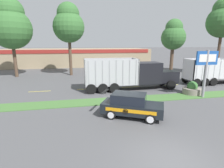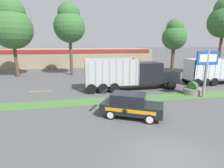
% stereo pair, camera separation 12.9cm
% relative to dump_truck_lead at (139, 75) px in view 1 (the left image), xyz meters
% --- Properties ---
extents(ground_plane, '(600.00, 600.00, 0.00)m').
position_rel_dump_truck_lead_xyz_m(ground_plane, '(-3.09, -12.98, -1.66)').
color(ground_plane, '#515154').
extents(grass_verge, '(120.00, 2.03, 0.06)m').
position_rel_dump_truck_lead_xyz_m(grass_verge, '(-3.09, -3.96, -1.63)').
color(grass_verge, '#477538').
rests_on(grass_verge, ground_plane).
extents(centre_line_3, '(2.40, 0.14, 0.01)m').
position_rel_dump_truck_lead_xyz_m(centre_line_3, '(-11.41, 1.06, -1.66)').
color(centre_line_3, yellow).
rests_on(centre_line_3, ground_plane).
extents(centre_line_4, '(2.40, 0.14, 0.01)m').
position_rel_dump_truck_lead_xyz_m(centre_line_4, '(-6.01, 1.06, -1.66)').
color(centre_line_4, yellow).
rests_on(centre_line_4, ground_plane).
extents(centre_line_5, '(2.40, 0.14, 0.01)m').
position_rel_dump_truck_lead_xyz_m(centre_line_5, '(-0.61, 1.06, -1.66)').
color(centre_line_5, yellow).
rests_on(centre_line_5, ground_plane).
extents(centre_line_6, '(2.40, 0.14, 0.01)m').
position_rel_dump_truck_lead_xyz_m(centre_line_6, '(4.79, 1.06, -1.66)').
color(centre_line_6, yellow).
rests_on(centre_line_6, ground_plane).
extents(centre_line_7, '(2.40, 0.14, 0.01)m').
position_rel_dump_truck_lead_xyz_m(centre_line_7, '(10.19, 1.06, -1.66)').
color(centre_line_7, yellow).
rests_on(centre_line_7, ground_plane).
extents(dump_truck_lead, '(11.21, 2.62, 3.66)m').
position_rel_dump_truck_lead_xyz_m(dump_truck_lead, '(0.00, 0.00, 0.00)').
color(dump_truck_lead, black).
rests_on(dump_truck_lead, ground_plane).
extents(rally_car, '(4.74, 3.63, 1.79)m').
position_rel_dump_truck_lead_xyz_m(rally_car, '(-3.35, -7.81, -0.76)').
color(rally_car, black).
rests_on(rally_car, ground_plane).
extents(store_sign_post, '(2.28, 0.28, 4.71)m').
position_rel_dump_truck_lead_xyz_m(store_sign_post, '(5.15, -4.68, 1.62)').
color(store_sign_post, gray).
rests_on(store_sign_post, ground_plane).
extents(stone_planter, '(1.94, 1.94, 1.41)m').
position_rel_dump_truck_lead_xyz_m(stone_planter, '(4.86, -3.37, -1.15)').
color(stone_planter, gray).
rests_on(stone_planter, ground_plane).
extents(store_building_backdrop, '(35.13, 12.10, 4.14)m').
position_rel_dump_truck_lead_xyz_m(store_building_backdrop, '(-6.83, 26.84, 0.41)').
color(store_building_backdrop, '#9E896B').
rests_on(store_building_backdrop, ground_plane).
extents(tree_behind_left, '(6.25, 6.25, 12.27)m').
position_rel_dump_truck_lead_xyz_m(tree_behind_left, '(-16.92, 11.58, 6.54)').
color(tree_behind_left, brown).
rests_on(tree_behind_left, ground_plane).
extents(tree_behind_centre, '(5.12, 5.12, 11.87)m').
position_rel_dump_truck_lead_xyz_m(tree_behind_centre, '(-8.15, 11.45, 6.84)').
color(tree_behind_centre, brown).
rests_on(tree_behind_centre, ground_plane).
extents(tree_behind_right, '(5.09, 5.09, 12.64)m').
position_rel_dump_truck_lead_xyz_m(tree_behind_right, '(16.75, 6.70, 7.63)').
color(tree_behind_right, brown).
rests_on(tree_behind_right, ground_plane).
extents(tree_behind_far_right, '(4.51, 4.51, 9.85)m').
position_rel_dump_truck_lead_xyz_m(tree_behind_far_right, '(10.88, 11.53, 5.19)').
color(tree_behind_far_right, brown).
rests_on(tree_behind_far_right, ground_plane).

